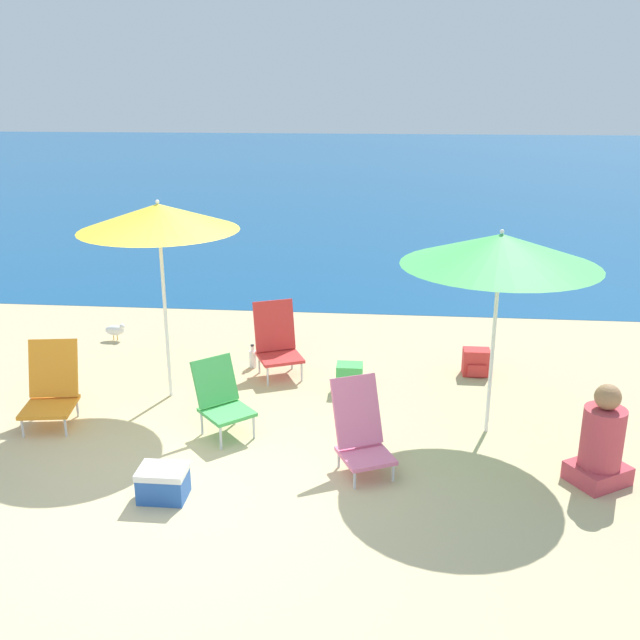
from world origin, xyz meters
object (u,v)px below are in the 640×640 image
at_px(beach_chair_pink, 360,430).
at_px(backpack_green, 349,378).
at_px(beach_umbrella_yellow, 158,217).
at_px(beach_chair_orange, 52,387).
at_px(person_seated_near, 601,443).
at_px(beach_chair_green, 221,397).
at_px(cooler_box, 163,483).
at_px(beach_umbrella_green, 501,250).
at_px(seagull, 116,330).
at_px(beach_chair_red, 277,340).
at_px(water_bottle, 253,358).
at_px(backpack_red, 476,362).

height_order(beach_chair_pink, backpack_green, beach_chair_pink).
distance_m(beach_umbrella_yellow, beach_chair_orange, 1.98).
xyz_separation_m(beach_chair_orange, beach_chair_pink, (3.07, -0.63, -0.01)).
bearing_deg(beach_chair_pink, person_seated_near, -26.40).
distance_m(beach_chair_green, person_seated_near, 3.41).
relative_size(beach_chair_orange, cooler_box, 2.06).
relative_size(beach_umbrella_yellow, beach_chair_pink, 2.66).
distance_m(beach_umbrella_yellow, beach_umbrella_green, 3.34).
xyz_separation_m(beach_chair_pink, seagull, (-3.33, 2.98, -0.22)).
bearing_deg(beach_chair_orange, seagull, 87.56).
xyz_separation_m(beach_chair_red, water_bottle, (-0.32, 0.15, -0.30)).
distance_m(beach_chair_pink, backpack_green, 1.67).
bearing_deg(beach_umbrella_yellow, beach_chair_green, -46.51).
relative_size(beach_umbrella_yellow, backpack_green, 6.98).
bearing_deg(person_seated_near, beach_chair_orange, -129.98).
xyz_separation_m(beach_chair_pink, beach_chair_red, (-1.04, 2.06, 0.05)).
distance_m(beach_umbrella_yellow, beach_chair_green, 1.91).
bearing_deg(beach_chair_red, seagull, 134.24).
bearing_deg(cooler_box, backpack_green, 58.78).
height_order(beach_umbrella_green, person_seated_near, beach_umbrella_green).
xyz_separation_m(backpack_green, seagull, (-3.15, 1.33, -0.01)).
xyz_separation_m(beach_chair_green, backpack_green, (1.17, 1.11, -0.22)).
bearing_deg(cooler_box, beach_chair_red, 79.02).
height_order(beach_chair_green, backpack_red, beach_chair_green).
bearing_deg(beach_chair_orange, backpack_green, 10.78).
height_order(beach_umbrella_green, water_bottle, beach_umbrella_green).
bearing_deg(backpack_red, water_bottle, -179.65).
bearing_deg(beach_chair_green, cooler_box, -142.02).
xyz_separation_m(beach_umbrella_yellow, beach_chair_pink, (2.10, -1.33, -1.58)).
height_order(beach_chair_green, beach_chair_pink, beach_chair_pink).
bearing_deg(cooler_box, beach_chair_green, 79.58).
xyz_separation_m(person_seated_near, seagull, (-5.34, 3.03, -0.22)).
distance_m(beach_chair_green, cooler_box, 1.22).
height_order(beach_chair_orange, person_seated_near, person_seated_near).
bearing_deg(cooler_box, seagull, 115.94).
distance_m(beach_chair_pink, beach_chair_red, 2.31).
distance_m(beach_umbrella_yellow, cooler_box, 2.72).
height_order(beach_umbrella_green, backpack_red, beach_umbrella_green).
height_order(beach_umbrella_yellow, beach_chair_red, beach_umbrella_yellow).
xyz_separation_m(beach_chair_red, cooler_box, (-0.52, -2.70, -0.27)).
xyz_separation_m(backpack_green, cooler_box, (-1.39, -2.29, -0.01)).
distance_m(beach_umbrella_green, person_seated_near, 1.86).
xyz_separation_m(beach_chair_red, backpack_red, (2.29, 0.17, -0.26)).
bearing_deg(person_seated_near, beach_umbrella_green, -168.43).
xyz_separation_m(beach_umbrella_yellow, cooler_box, (0.53, -1.97, -1.80)).
relative_size(beach_chair_pink, backpack_green, 2.62).
bearing_deg(beach_umbrella_yellow, cooler_box, -74.95).
bearing_deg(cooler_box, beach_chair_orange, 139.89).
relative_size(backpack_red, water_bottle, 1.09).
distance_m(beach_umbrella_green, backpack_green, 2.31).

